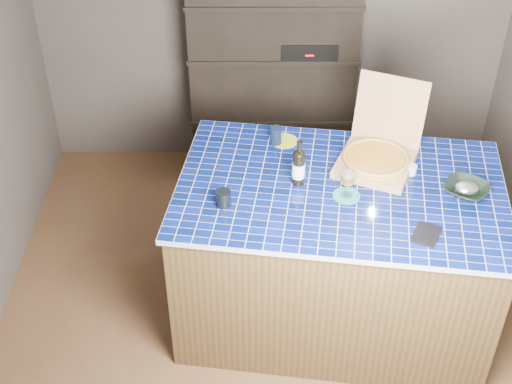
{
  "coord_description": "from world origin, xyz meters",
  "views": [
    {
      "loc": [
        -0.13,
        -3.17,
        3.4
      ],
      "look_at": [
        -0.13,
        0.0,
        0.93
      ],
      "focal_mm": 50.0,
      "sensor_mm": 36.0,
      "label": 1
    }
  ],
  "objects_px": {
    "mead_bottle": "(299,167)",
    "bowl": "(466,189)",
    "wine_glass": "(348,178)",
    "pizza_box": "(377,156)",
    "kitchen_island": "(335,253)",
    "dvd_case": "(426,234)"
  },
  "relations": [
    {
      "from": "kitchen_island",
      "to": "dvd_case",
      "type": "xyz_separation_m",
      "value": [
        0.4,
        -0.41,
        0.5
      ]
    },
    {
      "from": "mead_bottle",
      "to": "bowl",
      "type": "bearing_deg",
      "value": -6.2
    },
    {
      "from": "wine_glass",
      "to": "kitchen_island",
      "type": "bearing_deg",
      "value": 104.81
    },
    {
      "from": "wine_glass",
      "to": "bowl",
      "type": "xyz_separation_m",
      "value": [
        0.66,
        0.02,
        -0.09
      ]
    },
    {
      "from": "pizza_box",
      "to": "bowl",
      "type": "height_order",
      "value": "pizza_box"
    },
    {
      "from": "bowl",
      "to": "pizza_box",
      "type": "bearing_deg",
      "value": 148.94
    },
    {
      "from": "kitchen_island",
      "to": "wine_glass",
      "type": "bearing_deg",
      "value": -67.15
    },
    {
      "from": "pizza_box",
      "to": "wine_glass",
      "type": "bearing_deg",
      "value": -101.1
    },
    {
      "from": "wine_glass",
      "to": "pizza_box",
      "type": "bearing_deg",
      "value": 55.89
    },
    {
      "from": "wine_glass",
      "to": "dvd_case",
      "type": "xyz_separation_m",
      "value": [
        0.38,
        -0.32,
        -0.11
      ]
    },
    {
      "from": "kitchen_island",
      "to": "mead_bottle",
      "type": "xyz_separation_m",
      "value": [
        -0.24,
        0.04,
        0.61
      ]
    },
    {
      "from": "mead_bottle",
      "to": "kitchen_island",
      "type": "bearing_deg",
      "value": -9.32
    },
    {
      "from": "dvd_case",
      "to": "bowl",
      "type": "bearing_deg",
      "value": 77.94
    },
    {
      "from": "pizza_box",
      "to": "mead_bottle",
      "type": "distance_m",
      "value": 0.49
    },
    {
      "from": "mead_bottle",
      "to": "dvd_case",
      "type": "xyz_separation_m",
      "value": [
        0.63,
        -0.45,
        -0.1
      ]
    },
    {
      "from": "wine_glass",
      "to": "bowl",
      "type": "height_order",
      "value": "wine_glass"
    },
    {
      "from": "pizza_box",
      "to": "bowl",
      "type": "distance_m",
      "value": 0.53
    },
    {
      "from": "wine_glass",
      "to": "dvd_case",
      "type": "relative_size",
      "value": 0.99
    },
    {
      "from": "wine_glass",
      "to": "bowl",
      "type": "distance_m",
      "value": 0.66
    },
    {
      "from": "kitchen_island",
      "to": "bowl",
      "type": "bearing_deg",
      "value": 2.94
    },
    {
      "from": "mead_bottle",
      "to": "pizza_box",
      "type": "bearing_deg",
      "value": 20.78
    },
    {
      "from": "kitchen_island",
      "to": "bowl",
      "type": "height_order",
      "value": "bowl"
    }
  ]
}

